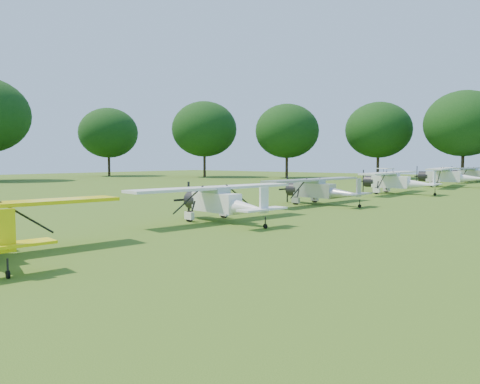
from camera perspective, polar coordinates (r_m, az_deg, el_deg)
The scene contains 8 objects.
ground at distance 22.45m, azimuth -6.19°, elevation -3.80°, with size 160.00×160.00×0.00m, color #2C4E13.
tree_belt at distance 20.58m, azimuth 1.30°, elevation 18.03°, with size 137.36×130.27×14.52m.
aircraft_3 at distance 22.63m, azimuth -2.21°, elevation -0.94°, with size 6.00×9.52×1.87m.
aircraft_4 at distance 31.79m, azimuth 9.72°, elevation 0.45°, with size 6.02×9.60×1.89m.
aircraft_5 at distance 43.29m, azimuth 18.51°, elevation 1.39°, with size 6.65×10.58×2.09m.
aircraft_6 at distance 56.15m, azimuth 24.10°, elevation 1.92°, with size 7.36×11.68×2.29m.
aircraft_7 at distance 68.97m, azimuth 26.76°, elevation 2.08°, with size 6.82×10.82×2.12m.
golf_cart at distance 66.51m, azimuth 17.23°, elevation 1.73°, with size 2.47×2.00×1.84m.
Camera 1 is at (15.92, -15.53, 3.04)m, focal length 35.00 mm.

